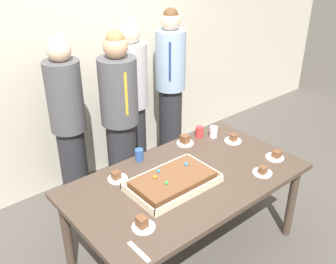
# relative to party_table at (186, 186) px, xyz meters

# --- Properties ---
(ground_plane) EXTENTS (12.00, 12.00, 0.00)m
(ground_plane) POSITION_rel_party_table_xyz_m (0.00, 0.00, -0.66)
(ground_plane) COLOR #4C4742
(interior_back_panel) EXTENTS (8.00, 0.12, 3.00)m
(interior_back_panel) POSITION_rel_party_table_xyz_m (0.00, 1.60, 0.84)
(interior_back_panel) COLOR beige
(interior_back_panel) RESTS_ON ground_plane
(party_table) EXTENTS (1.81, 1.02, 0.73)m
(party_table) POSITION_rel_party_table_xyz_m (0.00, 0.00, 0.00)
(party_table) COLOR #47382D
(party_table) RESTS_ON ground_plane
(sheet_cake) EXTENTS (0.65, 0.40, 0.10)m
(sheet_cake) POSITION_rel_party_table_xyz_m (-0.15, -0.01, 0.12)
(sheet_cake) COLOR beige
(sheet_cake) RESTS_ON party_table
(plated_slice_near_left) EXTENTS (0.15, 0.15, 0.07)m
(plated_slice_near_left) POSITION_rel_party_table_xyz_m (-0.42, 0.32, 0.10)
(plated_slice_near_left) COLOR white
(plated_slice_near_left) RESTS_ON party_table
(plated_slice_near_right) EXTENTS (0.15, 0.15, 0.06)m
(plated_slice_near_right) POSITION_rel_party_table_xyz_m (0.75, -0.26, 0.10)
(plated_slice_near_right) COLOR white
(plated_slice_near_right) RESTS_ON party_table
(plated_slice_far_left) EXTENTS (0.15, 0.15, 0.07)m
(plated_slice_far_left) POSITION_rel_party_table_xyz_m (0.70, 0.16, 0.10)
(plated_slice_far_left) COLOR white
(plated_slice_far_left) RESTS_ON party_table
(plated_slice_far_right) EXTENTS (0.15, 0.15, 0.07)m
(plated_slice_far_right) POSITION_rel_party_table_xyz_m (0.48, -0.33, 0.10)
(plated_slice_far_right) COLOR white
(plated_slice_far_right) RESTS_ON party_table
(plated_slice_center_front) EXTENTS (0.15, 0.15, 0.08)m
(plated_slice_center_front) POSITION_rel_party_table_xyz_m (-0.59, -0.23, 0.10)
(plated_slice_center_front) COLOR white
(plated_slice_center_front) RESTS_ON party_table
(plated_slice_center_back) EXTENTS (0.15, 0.15, 0.08)m
(plated_slice_center_back) POSITION_rel_party_table_xyz_m (0.34, 0.40, 0.11)
(plated_slice_center_back) COLOR white
(plated_slice_center_back) RESTS_ON party_table
(drink_cup_nearest) EXTENTS (0.07, 0.07, 0.10)m
(drink_cup_nearest) POSITION_rel_party_table_xyz_m (-0.13, 0.43, 0.13)
(drink_cup_nearest) COLOR #2D5199
(drink_cup_nearest) RESTS_ON party_table
(drink_cup_middle) EXTENTS (0.07, 0.07, 0.10)m
(drink_cup_middle) POSITION_rel_party_table_xyz_m (0.53, 0.41, 0.13)
(drink_cup_middle) COLOR red
(drink_cup_middle) RESTS_ON party_table
(drink_cup_far_end) EXTENTS (0.07, 0.07, 0.10)m
(drink_cup_far_end) POSITION_rel_party_table_xyz_m (0.62, 0.33, 0.13)
(drink_cup_far_end) COLOR white
(drink_cup_far_end) RESTS_ON party_table
(cake_server_utensil) EXTENTS (0.03, 0.20, 0.01)m
(cake_server_utensil) POSITION_rel_party_table_xyz_m (-0.73, -0.39, 0.08)
(cake_server_utensil) COLOR silver
(cake_server_utensil) RESTS_ON party_table
(person_serving_front) EXTENTS (0.31, 0.31, 1.68)m
(person_serving_front) POSITION_rel_party_table_xyz_m (-0.39, 1.13, 0.22)
(person_serving_front) COLOR #28282D
(person_serving_front) RESTS_ON ground_plane
(person_green_shirt_behind) EXTENTS (0.32, 0.32, 1.70)m
(person_green_shirt_behind) POSITION_rel_party_table_xyz_m (0.33, 1.17, 0.24)
(person_green_shirt_behind) COLOR #28282D
(person_green_shirt_behind) RESTS_ON ground_plane
(person_striped_tie_right) EXTENTS (0.32, 0.32, 1.72)m
(person_striped_tie_right) POSITION_rel_party_table_xyz_m (0.87, 1.22, 0.25)
(person_striped_tie_right) COLOR #28282D
(person_striped_tie_right) RESTS_ON ground_plane
(person_far_right_suit) EXTENTS (0.33, 0.33, 1.70)m
(person_far_right_suit) POSITION_rel_party_table_xyz_m (-0.04, 0.83, 0.23)
(person_far_right_suit) COLOR #28282D
(person_far_right_suit) RESTS_ON ground_plane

